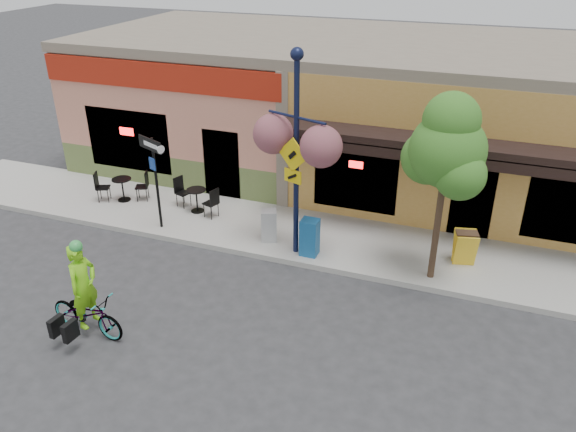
% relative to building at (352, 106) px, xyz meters
% --- Properties ---
extents(ground, '(90.00, 90.00, 0.00)m').
position_rel_building_xyz_m(ground, '(0.00, -7.50, -2.25)').
color(ground, '#2D2D30').
rests_on(ground, ground).
extents(sidewalk, '(24.00, 3.00, 0.15)m').
position_rel_building_xyz_m(sidewalk, '(0.00, -5.50, -2.17)').
color(sidewalk, '#9E9B93').
rests_on(sidewalk, ground).
extents(curb, '(24.00, 0.12, 0.15)m').
position_rel_building_xyz_m(curb, '(0.00, -6.95, -2.17)').
color(curb, '#A8A59E').
rests_on(curb, ground).
extents(building, '(18.20, 8.20, 4.50)m').
position_rel_building_xyz_m(building, '(0.00, 0.00, 0.00)').
color(building, tan).
rests_on(building, ground).
extents(bicycle, '(1.86, 0.79, 0.95)m').
position_rel_building_xyz_m(bicycle, '(-2.79, -10.96, -1.77)').
color(bicycle, maroon).
rests_on(bicycle, ground).
extents(cyclist_rider, '(0.50, 0.72, 1.87)m').
position_rel_building_xyz_m(cyclist_rider, '(-2.74, -10.96, -1.31)').
color(cyclist_rider, '#7BDC17').
rests_on(cyclist_rider, ground).
extents(lamp_post, '(1.79, 1.16, 5.20)m').
position_rel_building_xyz_m(lamp_post, '(0.27, -6.52, 0.50)').
color(lamp_post, '#111838').
rests_on(lamp_post, sidewalk).
extents(one_way_sign, '(1.01, 0.62, 2.63)m').
position_rel_building_xyz_m(one_way_sign, '(-3.74, -6.54, -0.79)').
color(one_way_sign, black).
rests_on(one_way_sign, sidewalk).
extents(cafe_set_left, '(1.75, 1.34, 0.94)m').
position_rel_building_xyz_m(cafe_set_left, '(-5.75, -5.43, -1.63)').
color(cafe_set_left, black).
rests_on(cafe_set_left, sidewalk).
extents(cafe_set_right, '(1.71, 1.20, 0.93)m').
position_rel_building_xyz_m(cafe_set_right, '(-3.24, -5.33, -1.64)').
color(cafe_set_right, black).
rests_on(cafe_set_right, sidewalk).
extents(newspaper_box_blue, '(0.45, 0.40, 0.99)m').
position_rel_building_xyz_m(newspaper_box_blue, '(0.65, -6.54, -1.61)').
color(newspaper_box_blue, '#185791').
rests_on(newspaper_box_blue, sidewalk).
extents(newspaper_box_grey, '(0.52, 0.50, 0.88)m').
position_rel_building_xyz_m(newspaper_box_grey, '(-0.60, -6.21, -1.66)').
color(newspaper_box_grey, '#A8A8A8').
rests_on(newspaper_box_grey, sidewalk).
extents(street_tree, '(2.34, 2.34, 4.57)m').
position_rel_building_xyz_m(street_tree, '(3.74, -6.52, 0.19)').
color(street_tree, '#3D7A26').
rests_on(street_tree, sidewalk).
extents(sandwich_board, '(0.61, 0.50, 0.88)m').
position_rel_building_xyz_m(sandwich_board, '(4.45, -5.80, -1.66)').
color(sandwich_board, yellow).
rests_on(sandwich_board, sidewalk).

